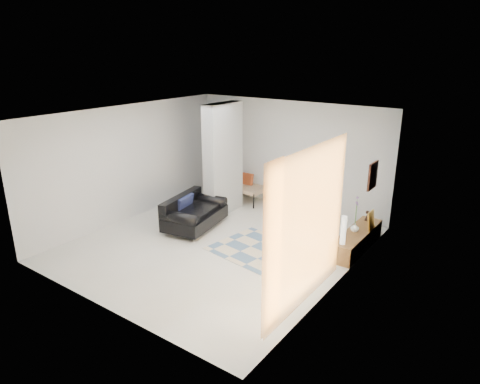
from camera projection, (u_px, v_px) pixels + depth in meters
The scene contains 17 objects.
floor at pixel (219, 244), 9.32m from camera, with size 6.00×6.00×0.00m, color beige.
ceiling at pixel (217, 115), 8.43m from camera, with size 6.00×6.00×0.00m, color white.
wall_back at pixel (289, 155), 11.19m from camera, with size 6.00×6.00×0.00m, color silver.
wall_front at pixel (97, 230), 6.56m from camera, with size 6.00×6.00×0.00m, color silver.
wall_left at pixel (129, 163), 10.39m from camera, with size 6.00×6.00×0.00m, color silver.
wall_right at pixel (343, 210), 7.36m from camera, with size 6.00×6.00×0.00m, color silver.
partition_column at pixel (223, 159), 10.71m from camera, with size 0.35×1.20×2.80m, color #A3A7AB.
hallway_door at pixel (225, 158), 12.44m from camera, with size 0.85×0.06×2.04m, color silver.
curtain at pixel (309, 228), 6.50m from camera, with size 2.55×2.55×0.00m, color #FFA443.
wall_art at pixel (373, 176), 8.46m from camera, with size 0.04×0.45×0.55m, color #3E1B10.
media_console at pixel (357, 240), 9.03m from camera, with size 0.45×1.86×0.80m.
loveseat at pixel (193, 213), 10.07m from camera, with size 1.21×1.75×0.76m.
daybed at pixel (237, 184), 12.00m from camera, with size 1.70×0.76×0.77m.
area_rug at pixel (268, 254), 8.85m from camera, with size 2.33×1.55×0.01m, color beige.
cylinder_lamp at pixel (343, 230), 8.30m from camera, with size 0.11×0.11×0.58m, color white.
bronze_figurine at pixel (367, 216), 9.50m from camera, with size 0.11×0.11×0.23m, color black, non-canonical shape.
vase at pixel (355, 227), 8.93m from camera, with size 0.18×0.18×0.19m, color white.
Camera 1 is at (5.30, -6.63, 4.04)m, focal length 32.00 mm.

